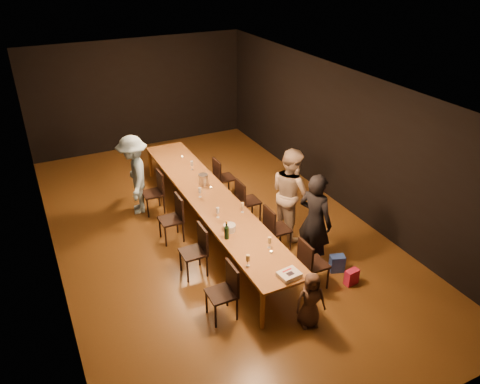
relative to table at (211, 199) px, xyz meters
name	(u,v)px	position (x,y,z in m)	size (l,w,h in m)	color
ground	(212,229)	(0.00, 0.00, -0.70)	(10.00, 10.00, 0.00)	#4D3013
room_shell	(208,134)	(0.00, 0.00, 1.38)	(6.04, 10.04, 3.02)	black
table	(211,199)	(0.00, 0.00, 0.00)	(0.90, 6.00, 0.75)	brown
chair_right_0	(314,263)	(0.85, -2.40, -0.24)	(0.42, 0.42, 0.93)	black
chair_right_1	(278,228)	(0.85, -1.20, -0.24)	(0.42, 0.42, 0.93)	black
chair_right_2	(249,200)	(0.85, 0.00, -0.24)	(0.42, 0.42, 0.93)	black
chair_right_3	(225,177)	(0.85, 1.20, -0.24)	(0.42, 0.42, 0.93)	black
chair_left_0	(221,293)	(-0.85, -2.40, -0.24)	(0.42, 0.42, 0.93)	black
chair_left_1	(193,252)	(-0.85, -1.20, -0.24)	(0.42, 0.42, 0.93)	black
chair_left_2	(171,219)	(-0.85, 0.00, -0.24)	(0.42, 0.42, 0.93)	black
chair_left_3	(153,193)	(-0.85, 1.20, -0.24)	(0.42, 0.42, 0.93)	black
woman_birthday	(315,221)	(1.18, -1.87, 0.21)	(0.66, 0.43, 1.82)	black
woman_tan	(291,193)	(1.35, -0.81, 0.22)	(0.89, 0.69, 1.83)	tan
man_blue	(134,175)	(-1.15, 1.40, 0.17)	(1.12, 0.64, 1.73)	#99C9EC
child	(311,300)	(0.29, -3.14, -0.23)	(0.46, 0.30, 0.94)	#473227
gift_bag_red	(352,277)	(1.48, -2.66, -0.56)	(0.24, 0.13, 0.28)	#CE1E4A
gift_bag_blue	(337,263)	(1.47, -2.25, -0.54)	(0.25, 0.17, 0.32)	#2644A6
birthday_cake	(289,275)	(0.09, -2.82, 0.09)	(0.35, 0.29, 0.08)	white
plate_stack	(230,228)	(-0.18, -1.27, 0.11)	(0.22, 0.22, 0.12)	silver
champagne_bottle	(227,230)	(-0.32, -1.47, 0.22)	(0.08, 0.08, 0.35)	black
ice_bucket	(203,179)	(0.08, 0.58, 0.16)	(0.20, 0.20, 0.22)	#A7A6AB
wineglass_0	(248,260)	(-0.35, -2.30, 0.15)	(0.06, 0.06, 0.21)	beige
wineglass_1	(269,243)	(0.19, -2.03, 0.15)	(0.06, 0.06, 0.21)	beige
wineglass_2	(218,213)	(-0.18, -0.77, 0.15)	(0.06, 0.06, 0.21)	silver
wineglass_3	(242,207)	(0.30, -0.80, 0.15)	(0.06, 0.06, 0.21)	beige
wineglass_4	(200,192)	(-0.19, 0.09, 0.15)	(0.06, 0.06, 0.21)	silver
wineglass_5	(192,165)	(0.12, 1.34, 0.15)	(0.06, 0.06, 0.21)	silver
tealight_near	(271,252)	(0.15, -2.16, 0.06)	(0.05, 0.05, 0.03)	#B2B7B2
tealight_mid	(211,188)	(0.15, 0.34, 0.06)	(0.05, 0.05, 0.03)	#B2B7B2
tealight_far	(182,157)	(0.15, 2.05, 0.06)	(0.05, 0.05, 0.03)	#B2B7B2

